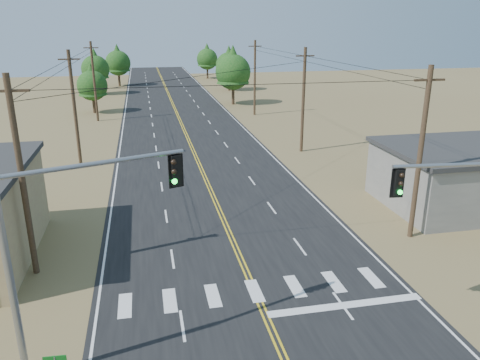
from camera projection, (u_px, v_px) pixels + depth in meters
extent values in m
cube|color=black|center=(199.00, 163.00, 42.61)|extent=(15.00, 200.00, 0.02)
cylinder|color=#4C3826|center=(22.00, 180.00, 22.29)|extent=(0.30, 0.30, 10.00)
cube|color=#4C3826|center=(8.00, 91.00, 20.95)|extent=(1.80, 0.12, 0.12)
cylinder|color=#4C3826|center=(75.00, 109.00, 40.85)|extent=(0.30, 0.30, 10.00)
cube|color=#4C3826|center=(69.00, 59.00, 39.52)|extent=(1.80, 0.12, 0.12)
cylinder|color=#4C3826|center=(94.00, 82.00, 59.41)|extent=(0.30, 0.30, 10.00)
cube|color=#4C3826|center=(91.00, 48.00, 58.08)|extent=(1.80, 0.12, 0.12)
cylinder|color=#4C3826|center=(420.00, 156.00, 26.34)|extent=(0.30, 0.30, 10.00)
cube|color=#4C3826|center=(430.00, 80.00, 25.01)|extent=(1.80, 0.12, 0.12)
cylinder|color=#4C3826|center=(303.00, 101.00, 44.91)|extent=(0.30, 0.30, 10.00)
cube|color=#4C3826|center=(305.00, 56.00, 43.57)|extent=(1.80, 0.12, 0.12)
cylinder|color=#4C3826|center=(255.00, 78.00, 63.47)|extent=(0.30, 0.30, 10.00)
cube|color=#4C3826|center=(255.00, 46.00, 62.13)|extent=(1.80, 0.12, 0.12)
cylinder|color=gray|center=(12.00, 288.00, 15.50)|extent=(0.26, 0.26, 7.47)
cylinder|color=gray|center=(97.00, 163.00, 15.81)|extent=(6.05, 2.22, 0.17)
cube|color=black|center=(175.00, 170.00, 17.41)|extent=(0.46, 0.42, 1.17)
sphere|color=black|center=(174.00, 162.00, 17.11)|extent=(0.21, 0.21, 0.21)
sphere|color=black|center=(174.00, 172.00, 17.23)|extent=(0.21, 0.21, 0.21)
sphere|color=#0CE533|center=(175.00, 181.00, 17.35)|extent=(0.21, 0.21, 0.21)
cylinder|color=gray|center=(468.00, 165.00, 18.00)|extent=(5.99, 0.75, 0.16)
cube|color=black|center=(398.00, 182.00, 17.93)|extent=(0.37, 0.32, 1.07)
sphere|color=black|center=(402.00, 175.00, 17.66)|extent=(0.19, 0.19, 0.19)
sphere|color=black|center=(401.00, 184.00, 17.77)|extent=(0.19, 0.19, 0.19)
sphere|color=#0CE533|center=(400.00, 192.00, 17.88)|extent=(0.19, 0.19, 0.19)
cube|color=#0E661A|center=(55.00, 359.00, 14.40)|extent=(0.70, 0.07, 0.23)
cylinder|color=#3F2D1E|center=(94.00, 104.00, 66.05)|extent=(0.44, 0.44, 2.51)
cone|color=#134414|center=(92.00, 79.00, 64.94)|extent=(3.90, 3.90, 4.46)
sphere|color=#134414|center=(92.00, 86.00, 65.23)|extent=(4.18, 4.18, 4.18)
cylinder|color=#3F2D1E|center=(97.00, 86.00, 83.17)|extent=(0.39, 0.39, 2.90)
cone|color=#134414|center=(95.00, 63.00, 81.89)|extent=(4.50, 4.50, 5.15)
sphere|color=#134414|center=(95.00, 69.00, 82.23)|extent=(4.83, 4.83, 4.83)
cylinder|color=#3F2D1E|center=(119.00, 78.00, 94.58)|extent=(0.45, 0.45, 2.98)
cone|color=#134414|center=(117.00, 57.00, 93.27)|extent=(4.63, 4.63, 5.29)
sphere|color=#134414|center=(118.00, 63.00, 93.61)|extent=(4.96, 4.96, 4.96)
cylinder|color=#3F2D1E|center=(233.00, 94.00, 73.00)|extent=(0.45, 0.45, 3.25)
cone|color=#134414|center=(233.00, 64.00, 71.56)|extent=(5.06, 5.06, 5.78)
sphere|color=#134414|center=(233.00, 72.00, 71.94)|extent=(5.42, 5.42, 5.42)
cylinder|color=#3F2D1E|center=(229.00, 82.00, 88.17)|extent=(0.45, 0.45, 2.98)
cone|color=#134414|center=(229.00, 60.00, 86.85)|extent=(4.64, 4.64, 5.30)
sphere|color=#134414|center=(229.00, 66.00, 87.20)|extent=(4.97, 4.97, 4.97)
cylinder|color=#3F2D1E|center=(207.00, 72.00, 107.56)|extent=(0.40, 0.40, 2.84)
cone|color=#134414|center=(207.00, 54.00, 106.30)|extent=(4.42, 4.42, 5.05)
sphere|color=#134414|center=(207.00, 59.00, 106.63)|extent=(4.74, 4.74, 4.74)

